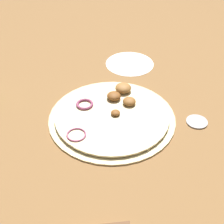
{
  "coord_description": "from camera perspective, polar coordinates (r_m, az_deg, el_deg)",
  "views": [
    {
      "loc": [
        -0.52,
        -0.11,
        0.45
      ],
      "look_at": [
        0.0,
        0.0,
        0.02
      ],
      "focal_mm": 50.0,
      "sensor_mm": 36.0,
      "label": 1
    }
  ],
  "objects": [
    {
      "name": "pizza",
      "position": [
        0.69,
        0.03,
        -0.51
      ],
      "size": [
        0.28,
        0.28,
        0.03
      ],
      "color": "beige",
      "rests_on": "ground_plane"
    },
    {
      "name": "loose_cap",
      "position": [
        0.71,
        15.27,
        -1.63
      ],
      "size": [
        0.05,
        0.05,
        0.01
      ],
      "color": "#B2B2B7",
      "rests_on": "ground_plane"
    },
    {
      "name": "flour_patch",
      "position": [
        0.89,
        3.54,
        8.81
      ],
      "size": [
        0.14,
        0.14,
        0.0
      ],
      "color": "white",
      "rests_on": "ground_plane"
    },
    {
      "name": "ground_plane",
      "position": [
        0.7,
        0.0,
        -1.15
      ],
      "size": [
        3.0,
        3.0,
        0.0
      ],
      "primitive_type": "plane",
      "color": "brown"
    }
  ]
}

